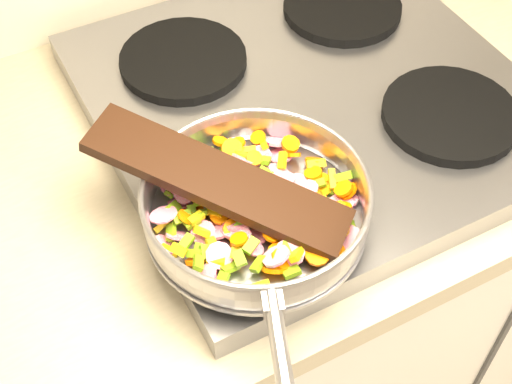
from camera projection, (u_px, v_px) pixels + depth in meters
name	position (u px, v px, depth m)	size (l,w,h in m)	color
cooktop	(311.00, 101.00, 1.05)	(0.60, 0.60, 0.04)	#939399
grate_fl	(273.00, 186.00, 0.90)	(0.19, 0.19, 0.02)	black
grate_fr	(450.00, 115.00, 0.99)	(0.19, 0.19, 0.02)	black
grate_bl	(183.00, 60.00, 1.06)	(0.19, 0.19, 0.02)	black
grate_br	(342.00, 8.00, 1.15)	(0.19, 0.19, 0.02)	black
saute_pan	(256.00, 205.00, 0.83)	(0.31, 0.46, 0.06)	#9E9EA5
vegetable_heap	(254.00, 208.00, 0.84)	(0.26, 0.24, 0.05)	#E3B10D
wooden_spatula	(218.00, 181.00, 0.83)	(0.32, 0.07, 0.02)	black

